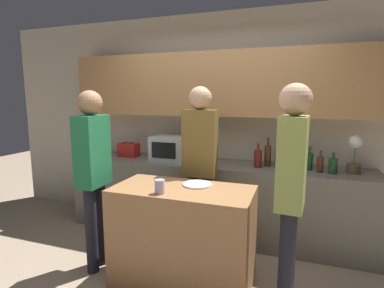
% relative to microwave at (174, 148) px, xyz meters
% --- Properties ---
extents(back_wall, '(6.40, 0.40, 2.70)m').
position_rel_microwave_xyz_m(back_wall, '(0.51, 0.25, 0.49)').
color(back_wall, beige).
rests_on(back_wall, ground_plane).
extents(back_counter, '(3.60, 0.62, 0.89)m').
position_rel_microwave_xyz_m(back_counter, '(0.51, -0.02, -0.60)').
color(back_counter, '#6B665B').
rests_on(back_counter, ground_plane).
extents(kitchen_island, '(1.22, 0.60, 0.89)m').
position_rel_microwave_xyz_m(kitchen_island, '(0.53, -1.07, -0.60)').
color(kitchen_island, '#996B42').
rests_on(kitchen_island, ground_plane).
extents(microwave, '(0.52, 0.39, 0.30)m').
position_rel_microwave_xyz_m(microwave, '(0.00, 0.00, 0.00)').
color(microwave, '#B7BABC').
rests_on(microwave, back_counter).
extents(toaster, '(0.26, 0.16, 0.18)m').
position_rel_microwave_xyz_m(toaster, '(-0.65, 0.00, -0.06)').
color(toaster, '#B21E19').
rests_on(toaster, back_counter).
extents(potted_plant, '(0.14, 0.14, 0.39)m').
position_rel_microwave_xyz_m(potted_plant, '(2.02, 0.00, 0.05)').
color(potted_plant, brown).
rests_on(potted_plant, back_counter).
extents(bottle_0, '(0.09, 0.09, 0.27)m').
position_rel_microwave_xyz_m(bottle_0, '(1.05, -0.07, -0.05)').
color(bottle_0, maroon).
rests_on(bottle_0, back_counter).
extents(bottle_1, '(0.07, 0.07, 0.33)m').
position_rel_microwave_xyz_m(bottle_1, '(1.15, 0.03, -0.02)').
color(bottle_1, '#472814').
rests_on(bottle_1, back_counter).
extents(bottle_2, '(0.06, 0.06, 0.29)m').
position_rel_microwave_xyz_m(bottle_2, '(1.26, 0.04, -0.04)').
color(bottle_2, '#472814').
rests_on(bottle_2, back_counter).
extents(bottle_3, '(0.07, 0.07, 0.28)m').
position_rel_microwave_xyz_m(bottle_3, '(1.36, -0.01, -0.04)').
color(bottle_3, black).
rests_on(bottle_3, back_counter).
extents(bottle_4, '(0.08, 0.08, 0.31)m').
position_rel_microwave_xyz_m(bottle_4, '(1.48, 0.02, -0.03)').
color(bottle_4, silver).
rests_on(bottle_4, back_counter).
extents(bottle_5, '(0.07, 0.07, 0.26)m').
position_rel_microwave_xyz_m(bottle_5, '(1.59, -0.01, -0.05)').
color(bottle_5, '#194723').
rests_on(bottle_5, back_counter).
extents(bottle_6, '(0.07, 0.07, 0.23)m').
position_rel_microwave_xyz_m(bottle_6, '(1.69, -0.08, -0.06)').
color(bottle_6, '#472814').
rests_on(bottle_6, back_counter).
extents(bottle_7, '(0.09, 0.09, 0.22)m').
position_rel_microwave_xyz_m(bottle_7, '(1.81, -0.10, -0.07)').
color(bottle_7, '#194723').
rests_on(bottle_7, back_counter).
extents(plate_on_island, '(0.26, 0.26, 0.01)m').
position_rel_microwave_xyz_m(plate_on_island, '(0.63, -0.95, -0.14)').
color(plate_on_island, white).
rests_on(plate_on_island, kitchen_island).
extents(cup_0, '(0.08, 0.08, 0.12)m').
position_rel_microwave_xyz_m(cup_0, '(0.41, -1.27, -0.09)').
color(cup_0, '#A89BBE').
rests_on(cup_0, kitchen_island).
extents(person_left, '(0.23, 0.35, 1.74)m').
position_rel_microwave_xyz_m(person_left, '(-0.36, -1.11, -0.00)').
color(person_left, black).
rests_on(person_left, ground_plane).
extents(person_center, '(0.35, 0.23, 1.78)m').
position_rel_microwave_xyz_m(person_center, '(0.51, -0.51, 0.03)').
color(person_center, black).
rests_on(person_center, ground_plane).
extents(person_right, '(0.23, 0.35, 1.77)m').
position_rel_microwave_xyz_m(person_right, '(1.42, -1.14, 0.02)').
color(person_right, black).
rests_on(person_right, ground_plane).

